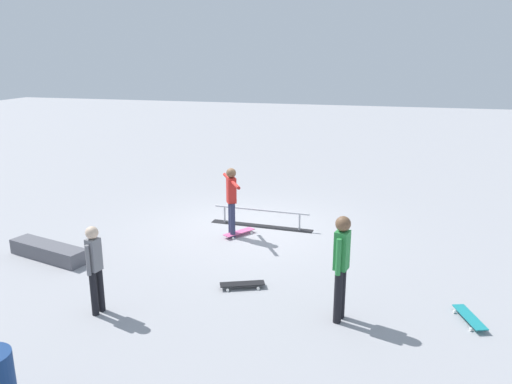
# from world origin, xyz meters

# --- Properties ---
(ground_plane) EXTENTS (60.00, 60.00, 0.00)m
(ground_plane) POSITION_xyz_m (0.00, 0.00, 0.00)
(ground_plane) COLOR #9E9EA3
(grind_rail) EXTENTS (2.54, 0.39, 0.44)m
(grind_rail) POSITION_xyz_m (-0.29, -0.27, 0.19)
(grind_rail) COLOR black
(grind_rail) RESTS_ON ground_plane
(skate_ledge) EXTENTS (1.89, 0.89, 0.31)m
(skate_ledge) POSITION_xyz_m (3.45, 2.74, 0.15)
(skate_ledge) COLOR #595960
(skate_ledge) RESTS_ON ground_plane
(skater_main) EXTENTS (0.74, 1.14, 1.61)m
(skater_main) POSITION_xyz_m (0.19, 0.58, 0.94)
(skater_main) COLOR #2D3351
(skater_main) RESTS_ON ground_plane
(skateboard_main) EXTENTS (0.61, 0.78, 0.09)m
(skateboard_main) POSITION_xyz_m (0.06, 0.46, 0.07)
(skateboard_main) COLOR #E05993
(skateboard_main) RESTS_ON ground_plane
(bystander_grey_shirt) EXTENTS (0.21, 0.34, 1.48)m
(bystander_grey_shirt) POSITION_xyz_m (1.23, 4.48, 0.84)
(bystander_grey_shirt) COLOR black
(bystander_grey_shirt) RESTS_ON ground_plane
(bystander_green_shirt) EXTENTS (0.24, 0.39, 1.72)m
(bystander_green_shirt) POSITION_xyz_m (-2.55, 3.72, 0.97)
(bystander_green_shirt) COLOR black
(bystander_green_shirt) RESTS_ON ground_plane
(loose_skateboard_black) EXTENTS (0.82, 0.49, 0.09)m
(loose_skateboard_black) POSITION_xyz_m (-0.77, 3.04, 0.07)
(loose_skateboard_black) COLOR black
(loose_skateboard_black) RESTS_ON ground_plane
(loose_skateboard_teal) EXTENTS (0.45, 0.82, 0.09)m
(loose_skateboard_teal) POSITION_xyz_m (-4.55, 3.26, 0.07)
(loose_skateboard_teal) COLOR teal
(loose_skateboard_teal) RESTS_ON ground_plane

